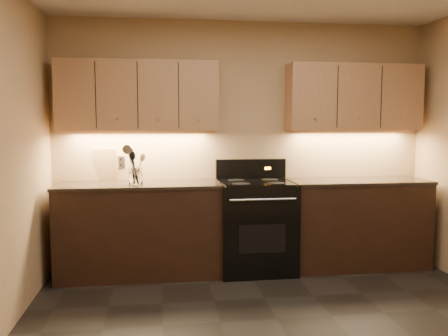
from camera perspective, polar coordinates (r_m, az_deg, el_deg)
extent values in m
cube|color=tan|center=(5.13, 2.28, 2.89)|extent=(4.00, 0.04, 2.60)
cube|color=black|center=(4.87, -10.08, -7.44)|extent=(1.60, 0.60, 0.90)
cube|color=#392D24|center=(4.79, -10.17, -2.01)|extent=(1.62, 0.62, 0.03)
cube|color=black|center=(5.29, 15.60, -6.52)|extent=(1.44, 0.60, 0.90)
cube|color=#392D24|center=(5.22, 15.74, -1.51)|extent=(1.46, 0.62, 0.03)
cube|color=black|center=(4.94, 3.83, -7.07)|extent=(0.76, 0.65, 0.92)
cube|color=black|center=(4.86, 3.87, -1.71)|extent=(0.70, 0.60, 0.01)
cube|color=black|center=(5.12, 3.23, -0.14)|extent=(0.76, 0.07, 0.22)
cube|color=orange|center=(5.12, 5.29, -0.03)|extent=(0.06, 0.00, 0.03)
cylinder|color=silver|center=(4.55, 4.72, -3.81)|extent=(0.65, 0.02, 0.02)
cube|color=black|center=(4.64, 4.65, -8.49)|extent=(0.46, 0.00, 0.28)
cylinder|color=black|center=(4.68, 2.08, -1.89)|extent=(0.18, 0.18, 0.00)
cylinder|color=black|center=(4.75, 6.36, -1.81)|extent=(0.18, 0.18, 0.00)
cylinder|color=black|center=(4.97, 1.49, -1.45)|extent=(0.18, 0.18, 0.00)
cylinder|color=black|center=(5.04, 5.53, -1.38)|extent=(0.18, 0.18, 0.00)
cube|color=tan|center=(4.91, -10.28, 8.53)|extent=(1.60, 0.30, 0.70)
cube|color=tan|center=(5.32, 15.34, 8.18)|extent=(1.44, 0.30, 0.70)
cube|color=#B2B5BA|center=(5.07, -12.33, 0.70)|extent=(0.08, 0.01, 0.12)
cylinder|color=white|center=(4.70, -10.59, -0.95)|extent=(0.14, 0.14, 0.17)
cylinder|color=white|center=(4.71, -10.57, -1.86)|extent=(0.13, 0.13, 0.02)
cube|color=tan|center=(5.07, -14.09, 0.39)|extent=(0.27, 0.11, 0.33)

